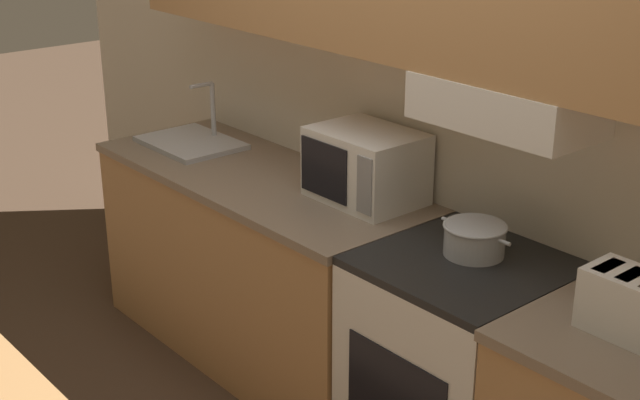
% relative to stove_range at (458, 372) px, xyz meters
% --- Properties ---
extents(ground_plane, '(16.00, 16.00, 0.00)m').
position_rel_stove_range_xyz_m(ground_plane, '(-0.52, 0.32, -0.44)').
color(ground_plane, '#4C3828').
extents(wall_back, '(5.41, 0.38, 2.55)m').
position_rel_stove_range_xyz_m(wall_back, '(-0.51, 0.26, 1.05)').
color(wall_back, silver).
rests_on(wall_back, ground_plane).
extents(lower_counter_main, '(1.71, 0.67, 0.88)m').
position_rel_stove_range_xyz_m(lower_counter_main, '(-1.18, -0.00, 0.00)').
color(lower_counter_main, tan).
rests_on(lower_counter_main, ground_plane).
extents(stove_range, '(0.65, 0.65, 0.88)m').
position_rel_stove_range_xyz_m(stove_range, '(0.00, 0.00, 0.00)').
color(stove_range, white).
rests_on(stove_range, ground_plane).
extents(cooking_pot, '(0.30, 0.22, 0.11)m').
position_rel_stove_range_xyz_m(cooking_pot, '(-0.02, 0.06, 0.50)').
color(cooking_pot, '#B7BABF').
rests_on(cooking_pot, stove_range).
extents(microwave, '(0.43, 0.33, 0.29)m').
position_rel_stove_range_xyz_m(microwave, '(-0.65, 0.14, 0.58)').
color(microwave, white).
rests_on(microwave, lower_counter_main).
extents(toaster, '(0.33, 0.17, 0.19)m').
position_rel_stove_range_xyz_m(toaster, '(0.66, -0.02, 0.54)').
color(toaster, white).
rests_on(toaster, lower_counter_right_stub).
extents(sink_basin, '(0.48, 0.36, 0.29)m').
position_rel_stove_range_xyz_m(sink_basin, '(-1.72, -0.00, 0.46)').
color(sink_basin, '#B7BABF').
rests_on(sink_basin, lower_counter_main).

